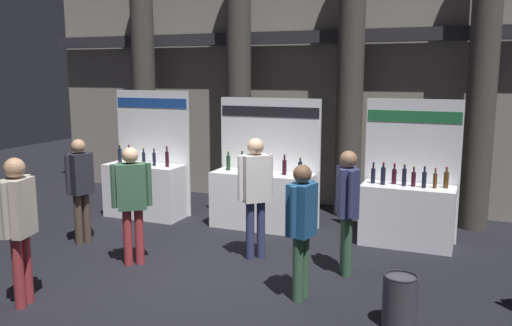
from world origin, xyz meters
name	(u,v)px	position (x,y,z in m)	size (l,w,h in m)	color
ground_plane	(199,277)	(0.00, 0.00, 0.00)	(24.00, 24.00, 0.00)	black
hall_colonnade	(301,56)	(0.00, 4.40, 3.00)	(11.86, 1.09, 6.11)	gray
exhibitor_booth_0	(146,185)	(-2.36, 2.32, 0.60)	(1.56, 0.74, 2.35)	white
exhibitor_booth_1	(263,195)	(-0.05, 2.46, 0.58)	(1.86, 0.66, 2.25)	white
exhibitor_booth_2	(407,209)	(2.39, 2.45, 0.58)	(1.48, 0.66, 2.28)	white
trash_bin	(400,301)	(2.65, -0.43, 0.29)	(0.37, 0.37, 0.58)	#38383D
visitor_0	(18,218)	(-1.48, -1.53, 1.05)	(0.34, 0.52, 1.75)	maroon
visitor_2	(302,221)	(1.46, -0.14, 0.97)	(0.31, 0.48, 1.64)	#33563D
visitor_4	(347,202)	(1.78, 0.84, 1.00)	(0.37, 0.48, 1.69)	#33563D
visitor_5	(132,195)	(-1.07, 0.08, 1.00)	(0.46, 0.43, 1.68)	maroon
visitor_6	(256,187)	(0.42, 0.96, 1.06)	(0.43, 0.42, 1.77)	navy
visitor_9	(80,182)	(-2.39, 0.58, 0.99)	(0.34, 0.47, 1.67)	#47382D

